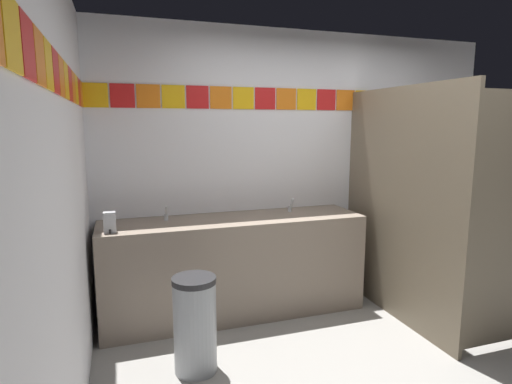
{
  "coord_description": "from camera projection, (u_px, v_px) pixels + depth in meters",
  "views": [
    {
      "loc": [
        -1.76,
        -2.16,
        1.69
      ],
      "look_at": [
        -0.71,
        1.0,
        1.15
      ],
      "focal_mm": 29.33,
      "sensor_mm": 36.0,
      "label": 1
    }
  ],
  "objects": [
    {
      "name": "ground_plane",
      "position": [
        401.0,
        376.0,
        2.84
      ],
      "size": [
        8.87,
        8.87,
        0.0
      ],
      "primitive_type": "plane",
      "color": "gray"
    },
    {
      "name": "wall_back",
      "position": [
        303.0,
        165.0,
        4.18
      ],
      "size": [
        4.03,
        0.09,
        2.58
      ],
      "color": "silver",
      "rests_on": "ground_plane"
    },
    {
      "name": "wall_side",
      "position": [
        55.0,
        209.0,
        2.0
      ],
      "size": [
        0.09,
        3.21,
        2.58
      ],
      "color": "silver",
      "rests_on": "ground_plane"
    },
    {
      "name": "vanity_counter",
      "position": [
        235.0,
        265.0,
        3.75
      ],
      "size": [
        2.3,
        0.59,
        0.88
      ],
      "color": "gray",
      "rests_on": "ground_plane"
    },
    {
      "name": "faucet_left",
      "position": [
        166.0,
        215.0,
        3.57
      ],
      "size": [
        0.04,
        0.1,
        0.14
      ],
      "color": "silver",
      "rests_on": "vanity_counter"
    },
    {
      "name": "faucet_right",
      "position": [
        291.0,
        207.0,
        3.93
      ],
      "size": [
        0.04,
        0.1,
        0.14
      ],
      "color": "silver",
      "rests_on": "vanity_counter"
    },
    {
      "name": "soap_dispenser",
      "position": [
        110.0,
        222.0,
        3.18
      ],
      "size": [
        0.09,
        0.09,
        0.16
      ],
      "color": "#B7BABF",
      "rests_on": "vanity_counter"
    },
    {
      "name": "stall_divider",
      "position": [
        435.0,
        210.0,
        3.41
      ],
      "size": [
        0.92,
        1.58,
        2.01
      ],
      "color": "#726651",
      "rests_on": "ground_plane"
    },
    {
      "name": "toilet",
      "position": [
        419.0,
        262.0,
        4.27
      ],
      "size": [
        0.39,
        0.49,
        0.74
      ],
      "color": "white",
      "rests_on": "ground_plane"
    },
    {
      "name": "trash_bin",
      "position": [
        195.0,
        324.0,
        2.86
      ],
      "size": [
        0.3,
        0.3,
        0.68
      ],
      "color": "#999EA3",
      "rests_on": "ground_plane"
    }
  ]
}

